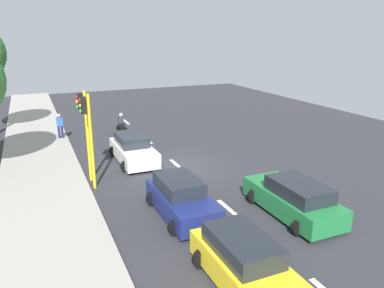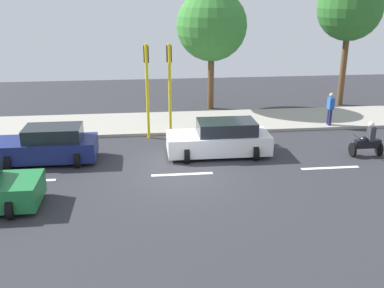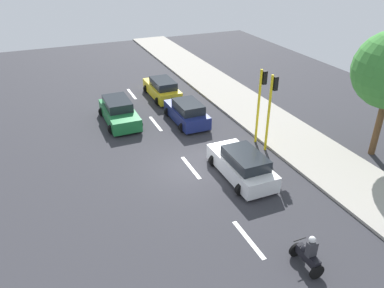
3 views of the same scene
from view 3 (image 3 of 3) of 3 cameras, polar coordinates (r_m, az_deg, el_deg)
ground_plane at (r=20.20m, az=-0.19°, el=-3.72°), size 40.00×60.00×0.10m
sidewalk at (r=23.41m, az=15.79°, el=0.26°), size 4.00×60.00×0.15m
lane_stripe_north at (r=15.93m, az=8.54°, el=-14.11°), size 0.20×2.40×0.01m
lane_stripe_mid at (r=20.17m, az=-0.19°, el=-3.59°), size 0.20×2.40×0.01m
lane_stripe_south at (r=25.14m, az=-5.55°, el=3.09°), size 0.20×2.40×0.01m
lane_stripe_far_south at (r=30.48m, az=-9.12°, el=7.50°), size 0.20×2.40×0.01m
car_green at (r=25.47m, az=-11.01°, el=4.77°), size 2.25×4.51×1.52m
car_dark_blue at (r=24.94m, az=-0.78°, el=4.79°), size 2.17×4.08×1.52m
car_white at (r=19.21m, az=7.59°, el=-3.17°), size 2.23×4.40×1.52m
car_yellow_cab at (r=29.23m, az=-4.54°, el=8.33°), size 2.13×4.37×1.52m
motorcycle at (r=14.87m, az=17.16°, el=-15.67°), size 0.60×1.30×1.53m
traffic_light_corner at (r=21.91m, az=10.38°, el=7.18°), size 0.49×0.24×4.50m
traffic_light_midblock at (r=21.10m, az=11.93°, el=6.19°), size 0.49×0.24×4.50m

